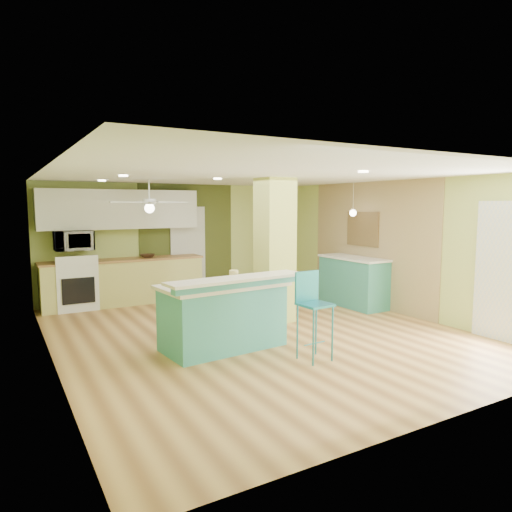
{
  "coord_description": "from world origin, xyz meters",
  "views": [
    {
      "loc": [
        -3.57,
        -6.19,
        2.04
      ],
      "look_at": [
        0.22,
        0.4,
        1.19
      ],
      "focal_mm": 32.0,
      "sensor_mm": 36.0,
      "label": 1
    }
  ],
  "objects_px": {
    "canister": "(234,277)",
    "side_counter": "(354,281)",
    "bar_stool": "(311,301)",
    "peninsula": "(224,314)",
    "fruit_bowl": "(148,256)"
  },
  "relations": [
    {
      "from": "peninsula",
      "to": "canister",
      "type": "bearing_deg",
      "value": -5.78
    },
    {
      "from": "bar_stool",
      "to": "side_counter",
      "type": "distance_m",
      "value": 3.48
    },
    {
      "from": "peninsula",
      "to": "fruit_bowl",
      "type": "relative_size",
      "value": 6.54
    },
    {
      "from": "bar_stool",
      "to": "side_counter",
      "type": "bearing_deg",
      "value": 35.55
    },
    {
      "from": "bar_stool",
      "to": "canister",
      "type": "bearing_deg",
      "value": 120.27
    },
    {
      "from": "side_counter",
      "to": "canister",
      "type": "relative_size",
      "value": 8.54
    },
    {
      "from": "canister",
      "to": "side_counter",
      "type": "bearing_deg",
      "value": 19.8
    },
    {
      "from": "peninsula",
      "to": "canister",
      "type": "relative_size",
      "value": 11.27
    },
    {
      "from": "canister",
      "to": "peninsula",
      "type": "bearing_deg",
      "value": 179.37
    },
    {
      "from": "fruit_bowl",
      "to": "canister",
      "type": "bearing_deg",
      "value": -87.25
    },
    {
      "from": "side_counter",
      "to": "fruit_bowl",
      "type": "distance_m",
      "value": 4.29
    },
    {
      "from": "bar_stool",
      "to": "canister",
      "type": "height_order",
      "value": "bar_stool"
    },
    {
      "from": "fruit_bowl",
      "to": "canister",
      "type": "height_order",
      "value": "canister"
    },
    {
      "from": "side_counter",
      "to": "canister",
      "type": "bearing_deg",
      "value": -160.2
    },
    {
      "from": "peninsula",
      "to": "side_counter",
      "type": "height_order",
      "value": "peninsula"
    }
  ]
}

